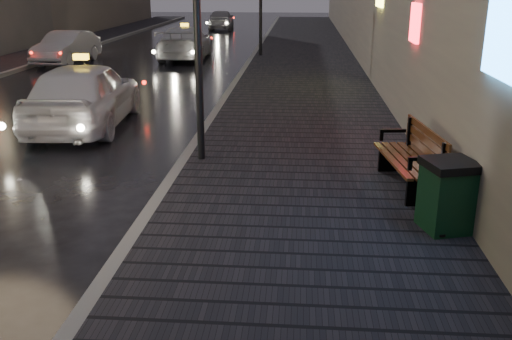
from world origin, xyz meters
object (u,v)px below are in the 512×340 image
Objects in this scene: trash_bin at (448,195)px; car_far at (221,19)px; car_left_mid at (67,48)px; bench at (414,158)px; taxi_mid at (185,43)px; taxi_near at (85,94)px.

car_far reaches higher than trash_bin.
bench is at bearing -47.59° from car_left_mid.
taxi_mid reaches higher than trash_bin.
taxi_mid is at bearing -94.05° from taxi_near.
car_far is at bearing 80.25° from car_left_mid.
car_left_mid is (-12.14, 16.66, 0.02)m from trash_bin.
car_far is at bearing 87.24° from trash_bin.
taxi_near reaches higher than bench.
bench is 1.71m from trash_bin.
car_far reaches higher than bench.
car_left_mid is 0.98× the size of car_far.
trash_bin is at bearing -50.22° from car_left_mid.
taxi_mid is 1.20× the size of car_far.
taxi_near is 1.16× the size of car_far.
trash_bin is 0.24× the size of car_far.
trash_bin is at bearing 137.14° from taxi_near.
bench is 0.51× the size of car_left_mid.
trash_bin is 9.31m from taxi_near.
taxi_mid reaches higher than bench.
trash_bin is 20.61m from car_left_mid.
taxi_near is 0.96× the size of taxi_mid.
taxi_near is 28.62m from car_far.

